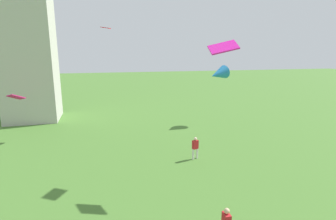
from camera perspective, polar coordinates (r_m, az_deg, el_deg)
person_3 at (r=20.64m, az=5.94°, el=-7.95°), size 0.53×0.39×1.76m
kite_flying_1 at (r=30.83m, az=10.87°, el=7.70°), size 2.85×2.37×1.95m
kite_flying_3 at (r=30.06m, az=-30.13°, el=2.46°), size 1.69×1.60×0.80m
kite_flying_7 at (r=16.57m, az=11.92°, el=13.20°), size 1.76×1.47×0.96m
kite_flying_9 at (r=28.30m, az=-13.42°, el=17.00°), size 1.08×0.92×0.20m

